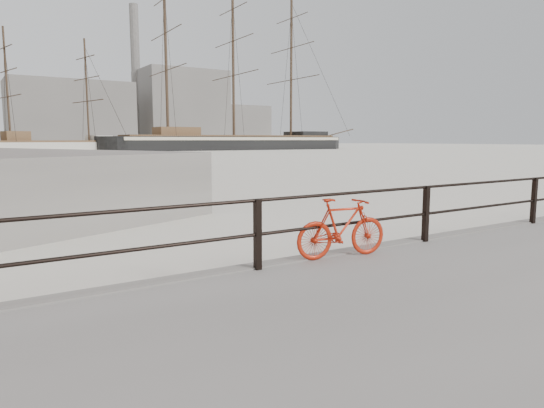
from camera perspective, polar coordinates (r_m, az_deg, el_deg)
ground at (r=9.30m, az=16.72°, el=-6.17°), size 400.00×400.00×0.00m
guardrail at (r=9.05m, az=17.64°, el=-1.11°), size 28.00×0.10×1.00m
bicycle at (r=7.53m, az=8.23°, el=-2.78°), size 1.56×0.48×0.93m
barque_black at (r=102.31m, az=-4.48°, el=6.37°), size 63.20×21.99×35.31m
schooner_mid at (r=91.94m, az=-24.38°, el=5.59°), size 30.83×18.19×20.77m
industrial_west at (r=148.45m, az=-22.62°, el=9.67°), size 32.00×18.00×18.00m
industrial_mid at (r=163.34m, az=-10.62°, el=10.93°), size 26.00×20.00×24.00m
industrial_east at (r=177.53m, az=-4.22°, el=9.15°), size 20.00×16.00×14.00m
smokestack at (r=164.53m, az=-15.71°, el=14.26°), size 2.80×2.80×44.00m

